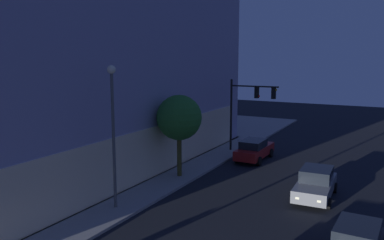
# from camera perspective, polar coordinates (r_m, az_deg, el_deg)

# --- Properties ---
(traffic_light_far_corner) EXTENTS (0.41, 4.02, 5.96)m
(traffic_light_far_corner) POSITION_cam_1_polar(r_m,az_deg,el_deg) (32.65, 8.17, 2.60)
(traffic_light_far_corner) COLOR black
(traffic_light_far_corner) RESTS_ON sidewalk_corner
(street_lamp_sidewalk) EXTENTS (0.44, 0.44, 7.38)m
(street_lamp_sidewalk) POSITION_cam_1_polar(r_m,az_deg,el_deg) (20.43, -11.32, 0.18)
(street_lamp_sidewalk) COLOR #585858
(street_lamp_sidewalk) RESTS_ON sidewalk_corner
(sidewalk_tree) EXTENTS (2.95, 2.95, 5.37)m
(sidewalk_tree) POSITION_cam_1_polar(r_m,az_deg,el_deg) (25.67, -1.86, 0.30)
(sidewalk_tree) COLOR #49441E
(sidewalk_tree) RESTS_ON sidewalk_corner
(car_grey) EXTENTS (4.64, 2.20, 1.65)m
(car_grey) POSITION_cam_1_polar(r_m,az_deg,el_deg) (23.82, 17.37, -8.71)
(car_grey) COLOR slate
(car_grey) RESTS_ON ground
(car_red) EXTENTS (4.71, 1.98, 1.63)m
(car_red) POSITION_cam_1_polar(r_m,az_deg,el_deg) (31.13, 8.96, -4.21)
(car_red) COLOR maroon
(car_red) RESTS_ON ground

